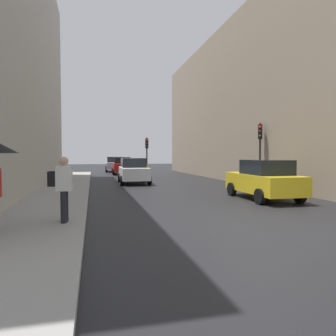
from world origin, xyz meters
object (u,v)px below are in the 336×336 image
object	(u,v)px
car_yellow_taxi	(264,180)
car_silver_hatchback	(114,164)
traffic_light_far_median	(147,150)
pedestrian_with_black_backpack	(62,185)
car_red_sedan	(122,166)
traffic_light_mid_street	(260,143)
car_white_compact	(134,171)

from	to	relation	value
car_yellow_taxi	car_silver_hatchback	bearing A→B (deg)	101.30
traffic_light_far_median	pedestrian_with_black_backpack	size ratio (longest dim) A/B	1.99
car_silver_hatchback	pedestrian_with_black_backpack	distance (m)	28.38
traffic_light_far_median	car_silver_hatchback	bearing A→B (deg)	101.84
car_red_sedan	traffic_light_mid_street	bearing A→B (deg)	-66.66
car_yellow_taxi	pedestrian_with_black_backpack	distance (m)	8.92
car_white_compact	car_silver_hatchback	world-z (taller)	same
car_silver_hatchback	pedestrian_with_black_backpack	world-z (taller)	pedestrian_with_black_backpack
traffic_light_mid_street	car_red_sedan	world-z (taller)	traffic_light_mid_street
traffic_light_mid_street	car_silver_hatchback	bearing A→B (deg)	108.97
car_white_compact	pedestrian_with_black_backpack	bearing A→B (deg)	-105.87
traffic_light_far_median	car_red_sedan	size ratio (longest dim) A/B	0.83
car_silver_hatchback	traffic_light_far_median	bearing A→B (deg)	-78.16
traffic_light_far_median	car_yellow_taxi	bearing A→B (deg)	-79.09
traffic_light_far_median	pedestrian_with_black_backpack	distance (m)	18.71
traffic_light_far_median	traffic_light_mid_street	distance (m)	11.47
traffic_light_far_median	car_silver_hatchback	distance (m)	10.68
traffic_light_mid_street	traffic_light_far_median	bearing A→B (deg)	115.54
traffic_light_far_median	car_white_compact	xyz separation A→B (m)	(-1.88, -5.36, -1.55)
car_silver_hatchback	car_yellow_taxi	distance (m)	25.19
car_white_compact	car_red_sedan	world-z (taller)	same
traffic_light_mid_street	car_white_compact	size ratio (longest dim) A/B	0.91
car_silver_hatchback	pedestrian_with_black_backpack	size ratio (longest dim) A/B	2.41
car_white_compact	pedestrian_with_black_backpack	size ratio (longest dim) A/B	2.40
car_white_compact	car_red_sedan	bearing A→B (deg)	89.06
car_yellow_taxi	pedestrian_with_black_backpack	xyz separation A→B (m)	(-8.20, -3.50, 0.29)
car_yellow_taxi	traffic_light_far_median	bearing A→B (deg)	100.91
car_yellow_taxi	pedestrian_with_black_backpack	bearing A→B (deg)	-156.92
car_silver_hatchback	pedestrian_with_black_backpack	xyz separation A→B (m)	(-3.27, -28.19, 0.29)
car_white_compact	car_yellow_taxi	xyz separation A→B (m)	(4.65, -9.00, 0.00)
traffic_light_far_median	pedestrian_with_black_backpack	world-z (taller)	traffic_light_far_median
traffic_light_mid_street	car_yellow_taxi	xyz separation A→B (m)	(-2.18, -4.01, -1.78)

